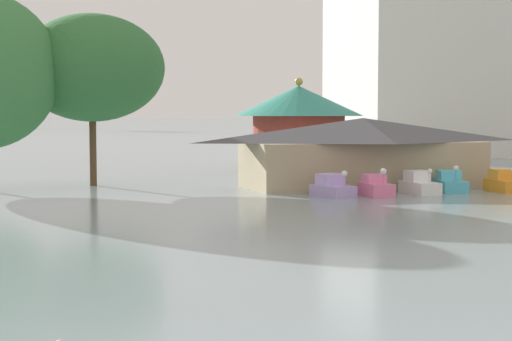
# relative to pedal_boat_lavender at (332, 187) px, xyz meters

# --- Properties ---
(pedal_boat_lavender) EXTENTS (2.22, 2.96, 1.61)m
(pedal_boat_lavender) POSITION_rel_pedal_boat_lavender_xyz_m (0.00, 0.00, 0.00)
(pedal_boat_lavender) COLOR #B299D8
(pedal_boat_lavender) RESTS_ON ground
(pedal_boat_pink) EXTENTS (1.49, 2.63, 1.74)m
(pedal_boat_pink) POSITION_rel_pedal_boat_lavender_xyz_m (2.58, -0.54, 0.01)
(pedal_boat_pink) COLOR pink
(pedal_boat_pink) RESTS_ON ground
(pedal_boat_white) EXTENTS (1.54, 2.93, 1.63)m
(pedal_boat_white) POSITION_rel_pedal_boat_lavender_xyz_m (5.74, -0.03, 0.03)
(pedal_boat_white) COLOR white
(pedal_boat_white) RESTS_ON ground
(pedal_boat_cyan) EXTENTS (2.10, 3.06, 1.73)m
(pedal_boat_cyan) POSITION_rel_pedal_boat_lavender_xyz_m (8.27, 0.67, 0.01)
(pedal_boat_cyan) COLOR #4CB7CC
(pedal_boat_cyan) RESTS_ON ground
(pedal_boat_orange) EXTENTS (1.67, 3.06, 1.62)m
(pedal_boat_orange) POSITION_rel_pedal_boat_lavender_xyz_m (11.55, -0.30, 0.03)
(pedal_boat_orange) COLOR orange
(pedal_boat_orange) RESTS_ON ground
(boathouse) EXTENTS (16.88, 7.29, 4.64)m
(boathouse) POSITION_rel_pedal_boat_lavender_xyz_m (4.41, 5.46, 1.90)
(boathouse) COLOR tan
(boathouse) RESTS_ON ground
(green_roof_pavilion) EXTENTS (11.22, 11.22, 8.05)m
(green_roof_pavilion) POSITION_rel_pedal_boat_lavender_xyz_m (5.99, 22.48, 3.75)
(green_roof_pavilion) COLOR #993328
(green_roof_pavilion) RESTS_ON ground
(shoreline_tree_mid) EXTENTS (9.89, 9.89, 11.70)m
(shoreline_tree_mid) POSITION_rel_pedal_boat_lavender_xyz_m (-12.83, 11.79, 7.50)
(shoreline_tree_mid) COLOR brown
(shoreline_tree_mid) RESTS_ON ground
(background_building_block) EXTENTS (25.60, 16.09, 20.21)m
(background_building_block) POSITION_rel_pedal_boat_lavender_xyz_m (31.57, 42.07, 9.59)
(background_building_block) COLOR silver
(background_building_block) RESTS_ON ground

